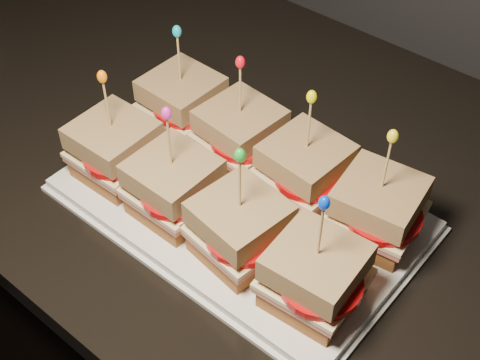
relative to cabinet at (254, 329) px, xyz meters
The scene contains 60 objects.
cabinet is the anchor object (origin of this frame).
granite_slab 0.44m from the cabinet, 90.00° to the right, with size 2.54×0.73×0.04m, color black.
platter 0.48m from the cabinet, 63.05° to the right, with size 0.44×0.27×0.02m, color white.
platter_rim 0.48m from the cabinet, 63.05° to the right, with size 0.45×0.28×0.01m, color white.
sandwich_0_bread_bot 0.50m from the cabinet, 157.96° to the right, with size 0.09×0.09×0.03m, color brown.
sandwich_0_ham 0.52m from the cabinet, 157.96° to the right, with size 0.10×0.10×0.01m, color #C35D59.
sandwich_0_cheese 0.52m from the cabinet, 157.96° to the right, with size 0.10×0.10×0.01m, color beige.
sandwich_0_tomato 0.53m from the cabinet, 152.37° to the right, with size 0.09×0.09×0.01m, color red.
sandwich_0_bread_top 0.55m from the cabinet, 157.96° to the right, with size 0.09×0.09×0.03m, color #5E2C0D.
sandwich_0_pick 0.60m from the cabinet, 157.96° to the right, with size 0.00×0.00×0.09m, color tan.
sandwich_0_frill 0.64m from the cabinet, 157.96° to the right, with size 0.01×0.01×0.02m, color #0F9FB3.
sandwich_1_bread_bot 0.49m from the cabinet, 88.66° to the right, with size 0.09×0.09×0.03m, color brown.
sandwich_1_ham 0.51m from the cabinet, 88.66° to the right, with size 0.10×0.10×0.01m, color #C35D59.
sandwich_1_cheese 0.51m from the cabinet, 88.66° to the right, with size 0.10×0.10×0.01m, color beige.
sandwich_1_tomato 0.52m from the cabinet, 74.85° to the right, with size 0.09×0.09×0.01m, color red.
sandwich_1_bread_top 0.54m from the cabinet, 88.66° to the right, with size 0.09×0.09×0.03m, color #5E2C0D.
sandwich_1_pick 0.59m from the cabinet, 88.66° to the right, with size 0.00×0.00×0.09m, color tan.
sandwich_1_frill 0.63m from the cabinet, 88.66° to the right, with size 0.01×0.01×0.02m, color red.
sandwich_2_bread_bot 0.50m from the cabinet, 21.67° to the right, with size 0.09×0.09×0.03m, color brown.
sandwich_2_ham 0.52m from the cabinet, 21.67° to the right, with size 0.10×0.10×0.01m, color #C35D59.
sandwich_2_cheese 0.53m from the cabinet, 21.67° to the right, with size 0.10×0.10×0.01m, color beige.
sandwich_2_tomato 0.54m from the cabinet, 22.19° to the right, with size 0.09×0.09×0.01m, color red.
sandwich_2_bread_top 0.55m from the cabinet, 21.67° to the right, with size 0.09×0.09×0.03m, color #5E2C0D.
sandwich_2_pick 0.60m from the cabinet, 21.67° to the right, with size 0.00×0.00×0.09m, color tan.
sandwich_2_frill 0.64m from the cabinet, 21.67° to the right, with size 0.01×0.01×0.02m, color #F2ED04.
sandwich_3_bread_bot 0.53m from the cabinet, 11.29° to the right, with size 0.09×0.09×0.03m, color brown.
sandwich_3_ham 0.55m from the cabinet, 11.29° to the right, with size 0.10×0.10×0.01m, color #C35D59.
sandwich_3_cheese 0.56m from the cabinet, 11.29° to the right, with size 0.10×0.10×0.01m, color beige.
sandwich_3_tomato 0.57m from the cabinet, 12.18° to the right, with size 0.09×0.09×0.01m, color red.
sandwich_3_bread_top 0.58m from the cabinet, 11.29° to the right, with size 0.09×0.09×0.03m, color #5E2C0D.
sandwich_3_pick 0.62m from the cabinet, 11.29° to the right, with size 0.00×0.00×0.09m, color tan.
sandwich_3_frill 0.67m from the cabinet, 11.29° to the right, with size 0.01×0.01×0.02m, color yellow.
sandwich_4_bread_bot 0.53m from the cabinet, 121.72° to the right, with size 0.09×0.09×0.03m, color brown.
sandwich_4_ham 0.54m from the cabinet, 121.72° to the right, with size 0.10×0.10×0.01m, color #C35D59.
sandwich_4_cheese 0.55m from the cabinet, 121.72° to the right, with size 0.10×0.10×0.01m, color beige.
sandwich_4_tomato 0.56m from the cabinet, 117.82° to the right, with size 0.09×0.09×0.01m, color red.
sandwich_4_bread_top 0.58m from the cabinet, 121.72° to the right, with size 0.09×0.09×0.03m, color #5E2C0D.
sandwich_4_pick 0.62m from the cabinet, 121.72° to the right, with size 0.00×0.00×0.09m, color tan.
sandwich_4_frill 0.66m from the cabinet, 121.72° to the right, with size 0.01×0.01×0.02m, color orange.
sandwich_5_bread_bot 0.52m from the cabinet, 89.66° to the right, with size 0.09×0.09×0.03m, color brown.
sandwich_5_ham 0.53m from the cabinet, 89.66° to the right, with size 0.10×0.10×0.01m, color #C35D59.
sandwich_5_cheese 0.54m from the cabinet, 89.66° to the right, with size 0.10×0.10×0.01m, color beige.
sandwich_5_tomato 0.55m from the cabinet, 85.72° to the right, with size 0.09×0.09×0.01m, color red.
sandwich_5_bread_top 0.57m from the cabinet, 89.66° to the right, with size 0.09×0.09×0.03m, color #5E2C0D.
sandwich_5_pick 0.61m from the cabinet, 89.66° to the right, with size 0.00×0.00×0.09m, color tan.
sandwich_5_frill 0.65m from the cabinet, 89.66° to the right, with size 0.01×0.01×0.02m, color #D523AC.
sandwich_6_bread_bot 0.53m from the cabinet, 57.80° to the right, with size 0.09×0.09×0.03m, color brown.
sandwich_6_ham 0.54m from the cabinet, 57.80° to the right, with size 0.10×0.10×0.01m, color #C35D59.
sandwich_6_cheese 0.55m from the cabinet, 57.80° to the right, with size 0.10×0.10×0.01m, color beige.
sandwich_6_tomato 0.56m from the cabinet, 55.90° to the right, with size 0.09×0.09×0.01m, color red.
sandwich_6_bread_top 0.58m from the cabinet, 57.80° to the right, with size 0.09×0.09×0.03m, color #5E2C0D.
sandwich_6_pick 0.62m from the cabinet, 57.80° to the right, with size 0.00×0.00×0.09m, color tan.
sandwich_6_frill 0.66m from the cabinet, 57.80° to the right, with size 0.01×0.01×0.02m, color green.
sandwich_7_bread_bot 0.56m from the cabinet, 38.58° to the right, with size 0.09×0.09×0.03m, color brown.
sandwich_7_ham 0.57m from the cabinet, 38.58° to the right, with size 0.10×0.10×0.01m, color #C35D59.
sandwich_7_cheese 0.58m from the cabinet, 38.58° to the right, with size 0.10×0.10×0.01m, color beige.
sandwich_7_tomato 0.59m from the cabinet, 38.01° to the right, with size 0.09×0.09×0.01m, color red.
sandwich_7_bread_top 0.60m from the cabinet, 38.58° to the right, with size 0.09×0.09×0.03m, color #5E2C0D.
sandwich_7_pick 0.64m from the cabinet, 38.58° to the right, with size 0.00×0.00×0.09m, color tan.
sandwich_7_frill 0.69m from the cabinet, 38.58° to the right, with size 0.01×0.01×0.02m, color #0636D2.
Camera 1 is at (0.75, 1.09, 1.52)m, focal length 50.00 mm.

